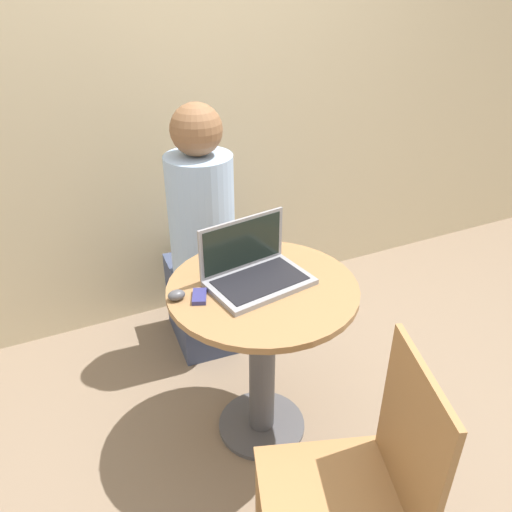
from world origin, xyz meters
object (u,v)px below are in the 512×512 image
object	(u,v)px
laptop	(254,270)
person_seated	(201,253)
cell_phone	(199,296)
chair_empty	(358,494)

from	to	relation	value
laptop	person_seated	bearing A→B (deg)	90.44
laptop	cell_phone	distance (m)	0.23
laptop	person_seated	distance (m)	0.64
cell_phone	chair_empty	size ratio (longest dim) A/B	0.11
cell_phone	chair_empty	distance (m)	0.80
cell_phone	chair_empty	bearing A→B (deg)	-75.45
chair_empty	person_seated	xyz separation A→B (m)	(0.03, 1.34, 0.08)
cell_phone	person_seated	xyz separation A→B (m)	(0.22, 0.62, -0.19)
laptop	person_seated	xyz separation A→B (m)	(-0.00, 0.60, -0.23)
chair_empty	person_seated	world-z (taller)	person_seated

